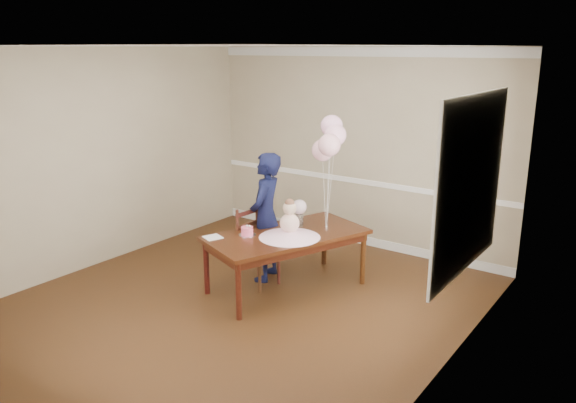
{
  "coord_description": "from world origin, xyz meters",
  "views": [
    {
      "loc": [
        3.67,
        -4.21,
        2.69
      ],
      "look_at": [
        0.21,
        0.62,
        1.05
      ],
      "focal_mm": 35.0,
      "sensor_mm": 36.0,
      "label": 1
    }
  ],
  "objects_px": {
    "dining_chair_seat": "(259,252)",
    "woman": "(266,217)",
    "dining_table_top": "(286,235)",
    "birthday_cake": "(247,231)"
  },
  "relations": [
    {
      "from": "dining_table_top",
      "to": "birthday_cake",
      "type": "distance_m",
      "value": 0.45
    },
    {
      "from": "dining_table_top",
      "to": "birthday_cake",
      "type": "xyz_separation_m",
      "value": [
        -0.31,
        -0.31,
        0.07
      ]
    },
    {
      "from": "dining_chair_seat",
      "to": "woman",
      "type": "bearing_deg",
      "value": 109.52
    },
    {
      "from": "dining_chair_seat",
      "to": "woman",
      "type": "distance_m",
      "value": 0.42
    },
    {
      "from": "birthday_cake",
      "to": "dining_chair_seat",
      "type": "relative_size",
      "value": 0.34
    },
    {
      "from": "birthday_cake",
      "to": "woman",
      "type": "distance_m",
      "value": 0.43
    },
    {
      "from": "dining_table_top",
      "to": "birthday_cake",
      "type": "bearing_deg",
      "value": -113.96
    },
    {
      "from": "birthday_cake",
      "to": "dining_table_top",
      "type": "bearing_deg",
      "value": 44.99
    },
    {
      "from": "woman",
      "to": "birthday_cake",
      "type": "bearing_deg",
      "value": -9.39
    },
    {
      "from": "dining_table_top",
      "to": "dining_chair_seat",
      "type": "bearing_deg",
      "value": -142.62
    }
  ]
}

